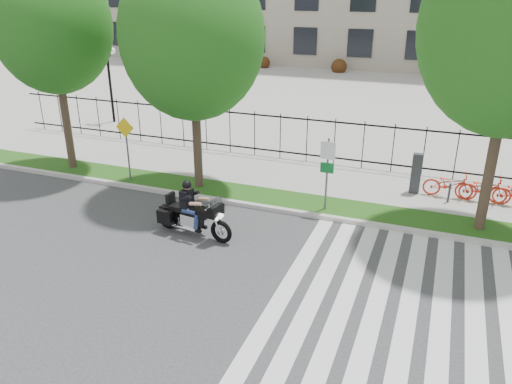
% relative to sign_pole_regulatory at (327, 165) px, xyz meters
% --- Properties ---
extents(ground, '(120.00, 120.00, 0.00)m').
position_rel_sign_pole_regulatory_xyz_m(ground, '(-1.98, -4.58, -1.74)').
color(ground, '#353537').
rests_on(ground, ground).
extents(curb, '(60.00, 0.20, 0.15)m').
position_rel_sign_pole_regulatory_xyz_m(curb, '(-1.98, -0.48, -1.66)').
color(curb, '#B9B5AE').
rests_on(curb, ground).
extents(grass_verge, '(60.00, 1.50, 0.15)m').
position_rel_sign_pole_regulatory_xyz_m(grass_verge, '(-1.98, 0.37, -1.66)').
color(grass_verge, '#1A4912').
rests_on(grass_verge, ground).
extents(sidewalk, '(60.00, 3.50, 0.15)m').
position_rel_sign_pole_regulatory_xyz_m(sidewalk, '(-1.98, 2.87, -1.66)').
color(sidewalk, '#A6A39B').
rests_on(sidewalk, ground).
extents(plaza, '(80.00, 34.00, 0.10)m').
position_rel_sign_pole_regulatory_xyz_m(plaza, '(-1.98, 20.42, -1.69)').
color(plaza, '#A6A39B').
rests_on(plaza, ground).
extents(crosswalk_stripes, '(5.70, 8.00, 0.01)m').
position_rel_sign_pole_regulatory_xyz_m(crosswalk_stripes, '(2.85, -4.58, -1.73)').
color(crosswalk_stripes, silver).
rests_on(crosswalk_stripes, ground).
extents(iron_fence, '(30.00, 0.06, 2.00)m').
position_rel_sign_pole_regulatory_xyz_m(iron_fence, '(-1.98, 4.62, -0.59)').
color(iron_fence, black).
rests_on(iron_fence, sidewalk).
extents(lamp_post_left, '(1.06, 0.70, 4.25)m').
position_rel_sign_pole_regulatory_xyz_m(lamp_post_left, '(-13.98, 7.42, 1.47)').
color(lamp_post_left, black).
rests_on(lamp_post_left, ground).
extents(street_tree_0, '(4.52, 4.52, 8.28)m').
position_rel_sign_pole_regulatory_xyz_m(street_tree_0, '(-10.95, 0.37, 4.08)').
color(street_tree_0, '#392A1F').
rests_on(street_tree_0, grass_verge).
extents(street_tree_1, '(5.00, 5.00, 8.35)m').
position_rel_sign_pole_regulatory_xyz_m(street_tree_1, '(-5.00, 0.37, 3.87)').
color(street_tree_1, '#392A1F').
rests_on(street_tree_1, grass_verge).
extents(sign_pole_regulatory, '(0.50, 0.09, 2.50)m').
position_rel_sign_pole_regulatory_xyz_m(sign_pole_regulatory, '(0.00, 0.00, 0.00)').
color(sign_pole_regulatory, '#59595B').
rests_on(sign_pole_regulatory, grass_verge).
extents(sign_pole_warning, '(0.78, 0.09, 2.49)m').
position_rel_sign_pole_regulatory_xyz_m(sign_pole_warning, '(-7.85, 0.00, 0.00)').
color(sign_pole_warning, '#59595B').
rests_on(sign_pole_warning, grass_verge).
extents(motorcycle_rider, '(2.79, 1.01, 2.16)m').
position_rel_sign_pole_regulatory_xyz_m(motorcycle_rider, '(-3.44, -3.06, -1.02)').
color(motorcycle_rider, black).
rests_on(motorcycle_rider, ground).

